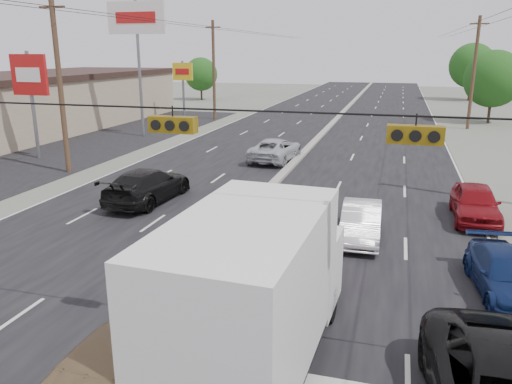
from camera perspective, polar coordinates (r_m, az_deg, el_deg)
ground at (r=13.55m, az=-14.37°, el=-15.74°), size 200.00×200.00×0.00m
road_surface at (r=40.92m, az=6.96°, el=5.88°), size 20.00×160.00×0.02m
center_median at (r=40.90m, az=6.96°, el=6.01°), size 0.50×160.00×0.20m
strip_mall at (r=47.64m, az=-27.07°, el=8.47°), size 12.00×42.00×4.60m
parking_lot at (r=42.42m, az=-17.63°, el=5.60°), size 10.00×42.00×0.02m
utility_pole_left_b at (r=31.13m, az=-21.49°, el=11.30°), size 1.60×0.30×10.00m
utility_pole_left_c at (r=53.26m, az=-4.85°, el=13.74°), size 1.60×0.30×10.00m
utility_pole_right_c at (r=50.29m, az=23.63°, el=12.40°), size 1.60×0.30×10.00m
traffic_signals at (r=11.04m, az=-9.95°, el=7.85°), size 25.00×0.30×0.54m
pole_sign_mid at (r=36.26m, az=-24.42°, el=11.49°), size 2.60×0.25×7.00m
pole_sign_billboard at (r=43.16m, az=-13.47°, el=17.91°), size 5.00×0.25×11.00m
pole_sign_far at (r=54.61m, az=-8.36°, el=12.95°), size 2.20×0.25×6.00m
tree_left_far at (r=75.38m, az=-6.31°, el=13.24°), size 4.80×4.80×6.12m
tree_right_mid at (r=55.62m, az=25.49°, el=11.60°), size 5.60×5.60×7.14m
tree_right_far at (r=80.48m, az=23.47°, el=13.11°), size 6.40×6.40×8.16m
box_truck at (r=11.02m, az=0.08°, el=-11.21°), size 3.00×7.69×3.84m
red_sedan at (r=15.26m, az=2.52°, el=-8.28°), size 1.61×4.59×1.51m
queue_car_a at (r=20.98m, az=1.96°, el=-1.80°), size 1.66×3.78×1.27m
queue_car_b at (r=19.51m, az=11.91°, el=-3.36°), size 1.58×4.21×1.37m
queue_car_d at (r=16.57m, az=26.77°, el=-8.50°), size 2.22×4.55×1.27m
queue_car_e at (r=23.07m, az=23.77°, el=-1.19°), size 1.83×4.50×1.53m
oncoming_near at (r=24.33m, az=-12.26°, el=0.73°), size 2.56×5.63×1.60m
oncoming_far at (r=32.85m, az=2.23°, el=4.85°), size 2.86×5.50×1.48m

